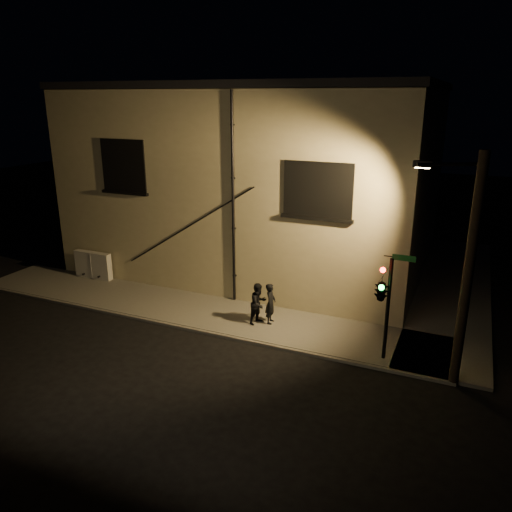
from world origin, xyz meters
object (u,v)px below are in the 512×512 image
at_px(traffic_signal, 382,290).
at_px(streetlamp_pole, 465,266).
at_px(utility_cabinet, 93,265).
at_px(pedestrian_b, 259,303).
at_px(pedestrian_a, 271,303).

distance_m(traffic_signal, streetlamp_pole, 2.57).
bearing_deg(utility_cabinet, traffic_signal, -9.49).
bearing_deg(traffic_signal, streetlamp_pole, -8.35).
xyz_separation_m(pedestrian_b, traffic_signal, (4.56, -0.89, 1.60)).
xyz_separation_m(utility_cabinet, traffic_signal, (13.52, -2.26, 1.76)).
bearing_deg(traffic_signal, utility_cabinet, 170.51).
bearing_deg(utility_cabinet, pedestrian_a, -7.16).
distance_m(pedestrian_a, traffic_signal, 4.59).
bearing_deg(pedestrian_b, utility_cabinet, 100.47).
bearing_deg(pedestrian_a, streetlamp_pole, -111.00).
relative_size(pedestrian_a, pedestrian_b, 0.99).
distance_m(pedestrian_b, streetlamp_pole, 7.46).
height_order(traffic_signal, streetlamp_pole, streetlamp_pole).
xyz_separation_m(pedestrian_a, streetlamp_pole, (6.42, -1.41, 2.79)).
relative_size(utility_cabinet, traffic_signal, 0.54).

